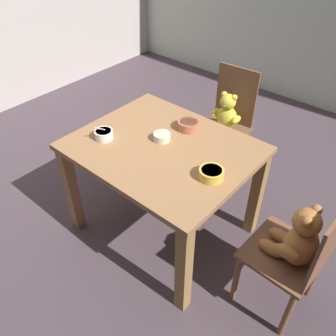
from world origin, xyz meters
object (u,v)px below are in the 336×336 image
at_px(dining_table, 163,162).
at_px(porridge_bowl_white_near_left, 104,134).
at_px(teddy_chair_far_center, 226,120).
at_px(porridge_bowl_cream_center, 162,137).
at_px(teddy_chair_near_right, 297,246).
at_px(porridge_bowl_terracotta_far_center, 189,125).
at_px(porridge_bowl_yellow_near_right, 211,174).

relative_size(dining_table, porridge_bowl_white_near_left, 8.65).
distance_m(teddy_chair_far_center, porridge_bowl_cream_center, 0.84).
relative_size(teddy_chair_near_right, porridge_bowl_terracotta_far_center, 6.05).
height_order(teddy_chair_far_center, porridge_bowl_yellow_near_right, teddy_chair_far_center).
distance_m(teddy_chair_near_right, porridge_bowl_yellow_near_right, 0.59).
bearing_deg(porridge_bowl_yellow_near_right, porridge_bowl_terracotta_far_center, 142.21).
xyz_separation_m(porridge_bowl_white_near_left, porridge_bowl_terracotta_far_center, (0.34, 0.44, -0.00)).
bearing_deg(teddy_chair_far_center, porridge_bowl_white_near_left, -18.80).
distance_m(porridge_bowl_yellow_near_right, porridge_bowl_terracotta_far_center, 0.51).
relative_size(porridge_bowl_cream_center, porridge_bowl_terracotta_far_center, 0.75).
height_order(dining_table, porridge_bowl_yellow_near_right, porridge_bowl_yellow_near_right).
relative_size(porridge_bowl_cream_center, porridge_bowl_yellow_near_right, 0.79).
bearing_deg(porridge_bowl_yellow_near_right, teddy_chair_far_center, 117.31).
relative_size(teddy_chair_near_right, porridge_bowl_white_near_left, 6.93).
distance_m(dining_table, teddy_chair_far_center, 0.85).
bearing_deg(teddy_chair_near_right, porridge_bowl_cream_center, -0.45).
bearing_deg(porridge_bowl_cream_center, porridge_bowl_white_near_left, -141.82).
distance_m(teddy_chair_near_right, porridge_bowl_cream_center, 1.01).
distance_m(dining_table, porridge_bowl_cream_center, 0.17).
bearing_deg(porridge_bowl_white_near_left, porridge_bowl_yellow_near_right, 9.78).
bearing_deg(dining_table, porridge_bowl_cream_center, 135.56).
xyz_separation_m(dining_table, porridge_bowl_cream_center, (-0.05, 0.05, 0.15)).
height_order(porridge_bowl_cream_center, porridge_bowl_yellow_near_right, porridge_bowl_yellow_near_right).
bearing_deg(porridge_bowl_terracotta_far_center, porridge_bowl_cream_center, -103.20).
xyz_separation_m(dining_table, teddy_chair_far_center, (-0.06, 0.84, -0.10)).
bearing_deg(porridge_bowl_cream_center, teddy_chair_near_right, -2.76).
bearing_deg(porridge_bowl_white_near_left, teddy_chair_far_center, 74.75).
bearing_deg(porridge_bowl_white_near_left, porridge_bowl_cream_center, 38.18).
bearing_deg(porridge_bowl_yellow_near_right, teddy_chair_near_right, 5.67).
xyz_separation_m(teddy_chair_near_right, porridge_bowl_yellow_near_right, (-0.54, -0.05, 0.23)).
xyz_separation_m(porridge_bowl_white_near_left, porridge_bowl_yellow_near_right, (0.74, 0.13, -0.00)).
height_order(porridge_bowl_yellow_near_right, porridge_bowl_terracotta_far_center, porridge_bowl_terracotta_far_center).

